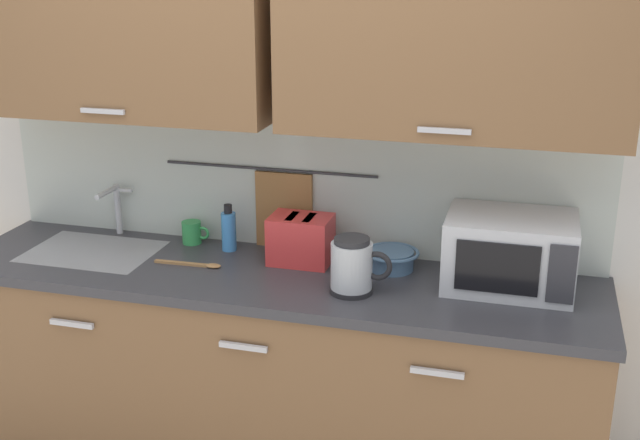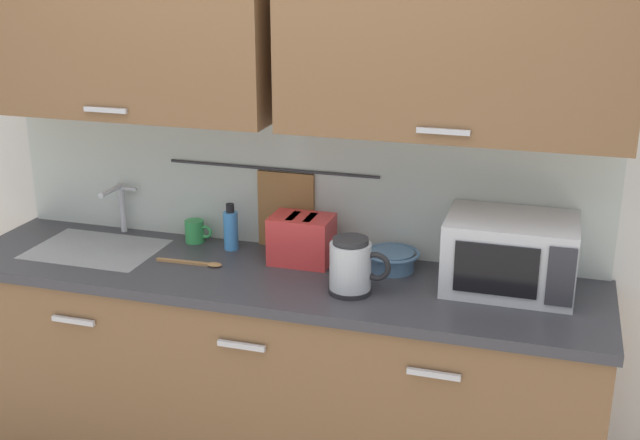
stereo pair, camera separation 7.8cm
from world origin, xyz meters
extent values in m
cube|color=brown|center=(0.00, 0.30, 0.43)|extent=(2.50, 0.60, 0.86)
cube|color=#B7B7BC|center=(-0.69, -0.01, 0.74)|extent=(0.18, 0.02, 0.02)
cube|color=#B7B7BC|center=(0.00, -0.01, 0.74)|extent=(0.18, 0.02, 0.02)
cube|color=#B7B7BC|center=(0.69, -0.01, 0.74)|extent=(0.18, 0.02, 0.02)
cube|color=#333338|center=(0.00, 0.30, 0.88)|extent=(2.53, 0.63, 0.04)
cube|color=#9EA0A5|center=(-0.78, 0.32, 0.85)|extent=(0.52, 0.38, 0.09)
cube|color=silver|center=(0.00, 0.63, 1.25)|extent=(3.70, 0.06, 2.50)
cube|color=beige|center=(0.00, 0.59, 1.18)|extent=(2.50, 0.01, 0.55)
cube|color=brown|center=(-0.64, 0.43, 1.80)|extent=(1.22, 0.33, 0.70)
cube|color=#B7B7BC|center=(-0.64, 0.26, 1.50)|extent=(0.18, 0.01, 0.02)
cube|color=brown|center=(0.64, 0.43, 1.80)|extent=(1.22, 0.33, 0.70)
cube|color=#B7B7BC|center=(0.64, 0.26, 1.50)|extent=(0.18, 0.01, 0.02)
cylinder|color=#333338|center=(-0.09, 0.58, 1.23)|extent=(0.90, 0.01, 0.01)
cube|color=olive|center=(-0.03, 0.58, 1.05)|extent=(0.24, 0.02, 0.34)
cylinder|color=#B2B5BA|center=(-0.78, 0.55, 1.01)|extent=(0.03, 0.03, 0.22)
cylinder|color=#B2B5BA|center=(-0.78, 0.47, 1.11)|extent=(0.02, 0.16, 0.02)
cube|color=#B2B5BA|center=(-0.74, 0.55, 1.10)|extent=(0.07, 0.02, 0.01)
cube|color=silver|center=(0.88, 0.41, 1.04)|extent=(0.46, 0.34, 0.27)
cube|color=black|center=(0.85, 0.24, 1.04)|extent=(0.29, 0.01, 0.18)
cube|color=#2D2D33|center=(1.06, 0.24, 1.04)|extent=(0.09, 0.01, 0.21)
cylinder|color=black|center=(0.34, 0.20, 0.91)|extent=(0.16, 0.16, 0.02)
cylinder|color=#B2B7BC|center=(0.34, 0.20, 1.00)|extent=(0.15, 0.15, 0.17)
cylinder|color=#262628|center=(0.34, 0.20, 1.10)|extent=(0.13, 0.13, 0.02)
torus|color=black|center=(0.43, 0.20, 1.01)|extent=(0.11, 0.02, 0.11)
cylinder|color=#3F8CD8|center=(-0.24, 0.49, 0.98)|extent=(0.06, 0.06, 0.16)
cylinder|color=black|center=(-0.24, 0.49, 1.08)|extent=(0.03, 0.03, 0.04)
cylinder|color=green|center=(-0.42, 0.52, 0.95)|extent=(0.08, 0.08, 0.09)
torus|color=green|center=(-0.37, 0.52, 0.95)|extent=(0.06, 0.01, 0.06)
cylinder|color=#4C7093|center=(0.44, 0.46, 0.94)|extent=(0.17, 0.17, 0.07)
torus|color=#4C7093|center=(0.44, 0.46, 0.97)|extent=(0.21, 0.21, 0.01)
cube|color=red|center=(0.08, 0.43, 1.00)|extent=(0.24, 0.17, 0.19)
cube|color=black|center=(0.05, 0.43, 1.08)|extent=(0.03, 0.12, 0.01)
cube|color=black|center=(0.12, 0.43, 1.08)|extent=(0.03, 0.12, 0.01)
cube|color=black|center=(-0.05, 0.43, 1.02)|extent=(0.02, 0.02, 0.02)
cube|color=#9E7042|center=(-0.37, 0.28, 0.91)|extent=(0.22, 0.03, 0.01)
ellipsoid|color=#9E7042|center=(-0.23, 0.29, 0.91)|extent=(0.06, 0.04, 0.01)
camera|label=1|loc=(0.94, -2.38, 2.08)|focal=44.79mm
camera|label=2|loc=(1.01, -2.36, 2.08)|focal=44.79mm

